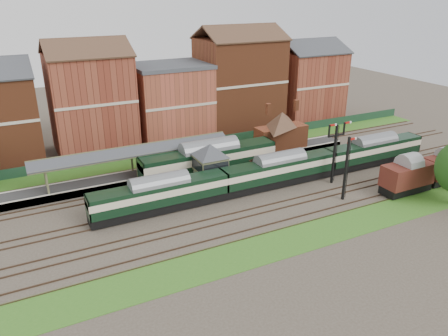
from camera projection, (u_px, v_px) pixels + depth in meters
name	position (u px, v px, depth m)	size (l,w,h in m)	color
ground	(243.00, 193.00, 54.95)	(160.00, 160.00, 0.00)	#473D33
grass_back	(193.00, 153.00, 68.15)	(90.00, 4.50, 0.06)	#2D6619
grass_front	(300.00, 238.00, 45.02)	(90.00, 5.00, 0.06)	#2D6619
fence	(188.00, 145.00, 69.53)	(90.00, 0.12, 1.50)	#193823
platform	(178.00, 170.00, 60.73)	(55.00, 3.40, 1.00)	#2D2D2D
signal_box	(210.00, 165.00, 55.17)	(5.40, 5.40, 6.00)	#5E6F4F
brick_hut	(264.00, 169.00, 59.26)	(3.20, 2.64, 2.94)	maroon
station_building	(281.00, 130.00, 66.50)	(8.10, 8.10, 5.90)	brown
canopy	(133.00, 149.00, 56.68)	(26.00, 3.89, 4.08)	brown
semaphore_bracket	(335.00, 150.00, 56.14)	(3.60, 0.25, 8.18)	black
semaphore_siding	(346.00, 168.00, 51.76)	(1.23, 0.25, 8.00)	black
town_backdrop	(170.00, 98.00, 72.87)	(69.00, 10.00, 16.00)	brown
dmu_train	(280.00, 170.00, 56.35)	(48.73, 2.57, 3.74)	black
platform_railcar	(209.00, 160.00, 58.66)	(19.03, 3.00, 4.38)	black
goods_van_a	(407.00, 176.00, 54.27)	(6.63, 2.87, 4.02)	black
goods_van_b	(446.00, 167.00, 57.28)	(6.31, 2.73, 3.83)	black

